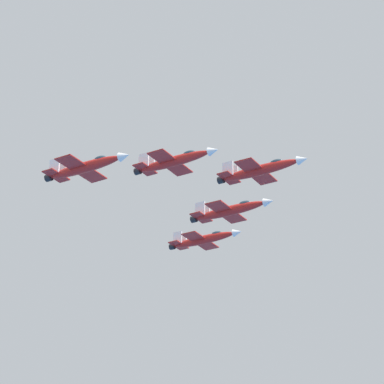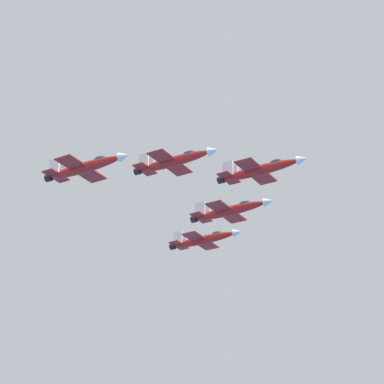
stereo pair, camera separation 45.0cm
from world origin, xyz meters
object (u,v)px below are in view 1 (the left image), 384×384
jet_lead (260,170)px  jet_right_outer (85,167)px  jet_left_outer (204,239)px  jet_left_wingman (230,210)px  jet_right_wingman (174,161)px

jet_lead → jet_right_outer: 31.61m
jet_left_outer → jet_left_wingman: bearing=-41.4°
jet_right_wingman → jet_right_outer: bearing=-140.5°
jet_left_outer → jet_right_wingman: bearing=-69.6°
jet_left_wingman → jet_right_wingman: size_ratio=1.04×
jet_right_wingman → jet_left_outer: (31.39, -9.91, -1.87)m
jet_lead → jet_left_outer: size_ratio=1.04×
jet_lead → jet_left_wingman: size_ratio=0.99×
jet_lead → jet_left_wingman: 15.83m
jet_right_outer → jet_left_wingman: bearing=68.1°
jet_right_wingman → jet_right_outer: size_ratio=0.97×
jet_lead → jet_left_outer: (31.00, 5.86, -1.35)m
jet_left_wingman → jet_left_outer: jet_left_wingman is taller
jet_lead → jet_left_outer: bearing=138.5°
jet_left_wingman → jet_right_wingman: (-15.89, 12.84, 1.88)m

